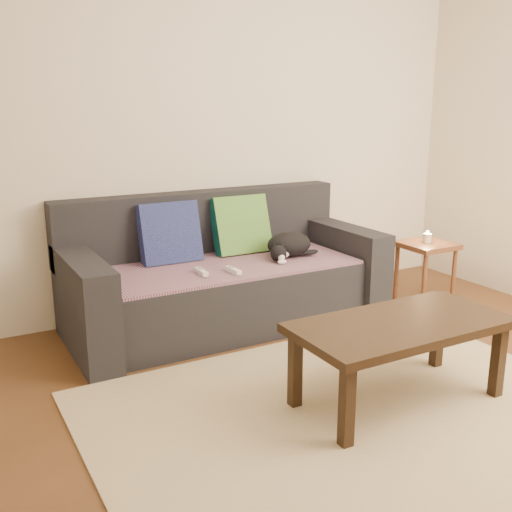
# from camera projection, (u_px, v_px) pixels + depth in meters

# --- Properties ---
(ground) EXTENTS (4.50, 4.50, 0.00)m
(ground) POSITION_uv_depth(u_px,v_px,m) (371.00, 426.00, 2.81)
(ground) COLOR brown
(ground) RESTS_ON ground
(back_wall) EXTENTS (4.50, 0.04, 2.60)m
(back_wall) POSITION_uv_depth(u_px,v_px,m) (194.00, 128.00, 4.18)
(back_wall) COLOR beige
(back_wall) RESTS_ON ground
(sofa) EXTENTS (2.10, 0.94, 0.87)m
(sofa) POSITION_uv_depth(u_px,v_px,m) (223.00, 279.00, 4.06)
(sofa) COLOR #232328
(sofa) RESTS_ON ground
(throw_blanket) EXTENTS (1.66, 0.74, 0.02)m
(throw_blanket) POSITION_uv_depth(u_px,v_px,m) (229.00, 265.00, 3.95)
(throw_blanket) COLOR #442B51
(throw_blanket) RESTS_ON sofa
(cushion_navy) EXTENTS (0.41, 0.20, 0.42)m
(cushion_navy) POSITION_uv_depth(u_px,v_px,m) (170.00, 233.00, 3.98)
(cushion_navy) COLOR #141046
(cushion_navy) RESTS_ON throw_blanket
(cushion_green) EXTENTS (0.41, 0.22, 0.42)m
(cushion_green) POSITION_uv_depth(u_px,v_px,m) (241.00, 225.00, 4.23)
(cushion_green) COLOR #0A453F
(cushion_green) RESTS_ON throw_blanket
(cat) EXTENTS (0.39, 0.29, 0.17)m
(cat) POSITION_uv_depth(u_px,v_px,m) (288.00, 245.00, 4.11)
(cat) COLOR black
(cat) RESTS_ON throw_blanket
(wii_remote_a) EXTENTS (0.04, 0.15, 0.03)m
(wii_remote_a) POSITION_uv_depth(u_px,v_px,m) (201.00, 272.00, 3.71)
(wii_remote_a) COLOR white
(wii_remote_a) RESTS_ON throw_blanket
(wii_remote_b) EXTENTS (0.04, 0.15, 0.03)m
(wii_remote_b) POSITION_uv_depth(u_px,v_px,m) (233.00, 270.00, 3.74)
(wii_remote_b) COLOR white
(wii_remote_b) RESTS_ON throw_blanket
(side_table) EXTENTS (0.37, 0.37, 0.46)m
(side_table) POSITION_uv_depth(u_px,v_px,m) (426.00, 253.00, 4.47)
(side_table) COLOR brown
(side_table) RESTS_ON ground
(candle) EXTENTS (0.06, 0.06, 0.09)m
(candle) POSITION_uv_depth(u_px,v_px,m) (427.00, 238.00, 4.45)
(candle) COLOR beige
(candle) RESTS_ON side_table
(rug) EXTENTS (2.50, 1.80, 0.01)m
(rug) POSITION_uv_depth(u_px,v_px,m) (351.00, 411.00, 2.93)
(rug) COLOR tan
(rug) RESTS_ON ground
(coffee_table) EXTENTS (1.09, 0.54, 0.44)m
(coffee_table) POSITION_uv_depth(u_px,v_px,m) (400.00, 332.00, 2.94)
(coffee_table) COLOR black
(coffee_table) RESTS_ON rug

